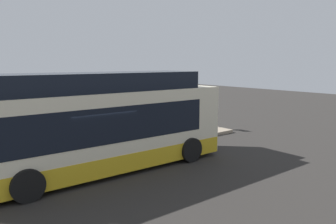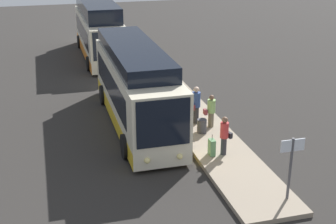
{
  "view_description": "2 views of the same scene",
  "coord_description": "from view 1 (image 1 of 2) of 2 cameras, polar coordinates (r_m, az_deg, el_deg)",
  "views": [
    {
      "loc": [
        -5.24,
        -11.39,
        4.26
      ],
      "look_at": [
        4.17,
        0.61,
        1.95
      ],
      "focal_mm": 35.0,
      "sensor_mm": 36.0,
      "label": 1
    },
    {
      "loc": [
        21.53,
        -4.14,
        9.06
      ],
      "look_at": [
        4.17,
        0.61,
        1.95
      ],
      "focal_mm": 50.0,
      "sensor_mm": 36.0,
      "label": 2
    }
  ],
  "objects": [
    {
      "name": "trash_bin",
      "position": [
        16.57,
        -8.14,
        -4.54
      ],
      "size": [
        0.44,
        0.44,
        0.65
      ],
      "color": "#3F3F44",
      "rests_on": "platform"
    },
    {
      "name": "suitcase",
      "position": [
        17.51,
        -1.0,
        -3.66
      ],
      "size": [
        0.37,
        0.22,
        0.94
      ],
      "color": "#598C59",
      "rests_on": "platform"
    },
    {
      "name": "passenger_waiting",
      "position": [
        17.84,
        -1.81,
        -1.55
      ],
      "size": [
        0.44,
        0.58,
        1.7
      ],
      "rotation": [
        0.0,
        0.0,
        0.28
      ],
      "color": "#2D2D33",
      "rests_on": "platform"
    },
    {
      "name": "sign_post",
      "position": [
        20.84,
        5.24,
        1.55
      ],
      "size": [
        0.1,
        0.89,
        2.33
      ],
      "color": "#4C4C51",
      "rests_on": "platform"
    },
    {
      "name": "platform",
      "position": [
        15.72,
        -17.37,
        -7.15
      ],
      "size": [
        20.0,
        2.47,
        0.19
      ],
      "color": "gray",
      "rests_on": "ground"
    },
    {
      "name": "ground",
      "position": [
        13.24,
        -12.89,
        -10.38
      ],
      "size": [
        80.0,
        80.0,
        0.0
      ],
      "primitive_type": "plane",
      "color": "#2B2826"
    },
    {
      "name": "passenger_with_bags",
      "position": [
        16.75,
        -10.86,
        -2.63
      ],
      "size": [
        0.39,
        0.56,
        1.6
      ],
      "rotation": [
        0.0,
        0.0,
        3.12
      ],
      "color": "#6B604C",
      "rests_on": "platform"
    },
    {
      "name": "passenger_boarding",
      "position": [
        15.97,
        -11.94,
        -2.67
      ],
      "size": [
        0.6,
        0.67,
        1.85
      ],
      "rotation": [
        0.0,
        0.0,
        -2.55
      ],
      "color": "#2D2D33",
      "rests_on": "platform"
    },
    {
      "name": "bus_lead",
      "position": [
        12.96,
        -11.56,
        -2.58
      ],
      "size": [
        10.53,
        2.71,
        3.88
      ],
      "color": "beige",
      "rests_on": "ground"
    }
  ]
}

